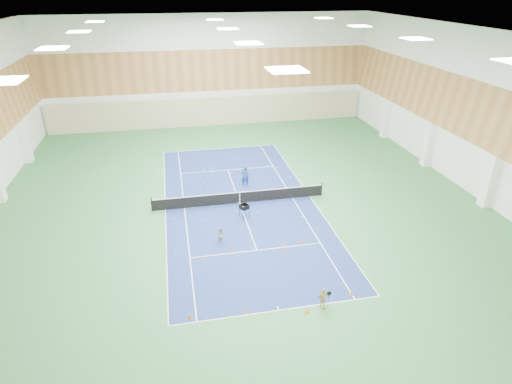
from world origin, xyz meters
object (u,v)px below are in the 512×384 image
child_apron (323,299)px  ball_cart (244,211)px  tennis_net (240,197)px  coach (245,176)px  child_court (221,235)px

child_apron → ball_cart: (-2.24, 10.01, -0.11)m
tennis_net → ball_cart: tennis_net is taller
child_apron → coach: bearing=85.0°
child_court → child_apron: (4.24, -7.00, 0.04)m
tennis_net → ball_cart: size_ratio=12.86×
ball_cart → child_apron: bearing=-102.2°
coach → child_apron: (1.29, -15.05, -0.27)m
child_court → child_apron: bearing=-88.1°
coach → tennis_net: bearing=71.2°
child_court → coach: bearing=40.6°
child_court → ball_cart: (2.00, 3.00, -0.07)m
tennis_net → coach: size_ratio=7.28×
child_court → tennis_net: bearing=39.2°
child_apron → ball_cart: child_apron is taller
tennis_net → child_apron: 12.34m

